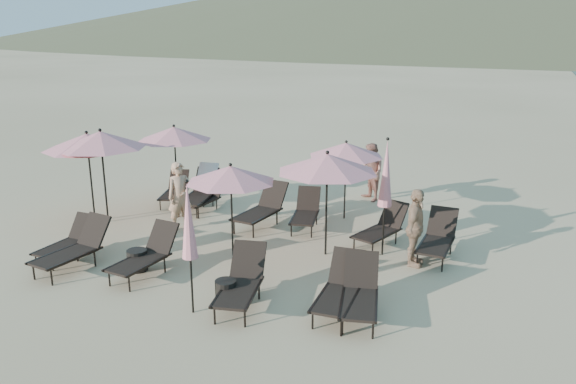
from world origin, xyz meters
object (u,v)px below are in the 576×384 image
at_px(lounger_9, 306,211).
at_px(lounger_10, 382,227).
at_px(lounger_6, 175,190).
at_px(umbrella_closed_1, 386,174).
at_px(beachgoer_c, 415,228).
at_px(umbrella_open_3, 174,134).
at_px(lounger_2, 146,254).
at_px(lounger_5, 360,292).
at_px(side_table_1, 226,293).
at_px(lounger_1, 74,247).
at_px(lounger_0, 68,241).
at_px(umbrella_open_2, 327,163).
at_px(lounger_4, 340,288).
at_px(umbrella_open_1, 231,174).
at_px(beachgoer_b, 371,172).
at_px(umbrella_open_4, 346,150).
at_px(lounger_11, 438,238).
at_px(lounger_12, 205,197).
at_px(lounger_7, 201,189).
at_px(lounger_3, 241,281).
at_px(lounger_8, 262,208).
at_px(umbrella_open_0, 101,140).
at_px(beachgoer_a, 180,196).
at_px(side_table_0, 137,260).
at_px(umbrella_closed_0, 189,222).

height_order(lounger_9, lounger_10, lounger_10).
relative_size(lounger_6, umbrella_closed_1, 0.60).
bearing_deg(beachgoer_c, umbrella_open_3, 76.52).
xyz_separation_m(lounger_2, lounger_5, (4.56, 0.04, -0.00)).
xyz_separation_m(lounger_6, side_table_1, (4.51, -5.06, -0.17)).
xyz_separation_m(lounger_1, umbrella_closed_1, (5.85, 3.31, 1.41)).
distance_m(lounger_0, umbrella_open_2, 6.02).
distance_m(lounger_6, side_table_1, 6.78).
distance_m(lounger_4, lounger_5, 0.37).
relative_size(umbrella_open_1, beachgoer_b, 1.24).
xyz_separation_m(umbrella_open_1, beachgoer_c, (3.86, 1.05, -1.04)).
distance_m(lounger_5, umbrella_open_1, 4.02).
xyz_separation_m(lounger_0, umbrella_open_4, (4.85, 5.04, 1.50)).
distance_m(lounger_11, lounger_12, 6.64).
height_order(lounger_9, umbrella_open_2, umbrella_open_2).
xyz_separation_m(lounger_2, beachgoer_c, (5.02, 2.67, 0.40)).
relative_size(umbrella_open_4, beachgoer_c, 1.26).
bearing_deg(lounger_5, lounger_7, 130.07).
distance_m(lounger_2, lounger_3, 2.48).
bearing_deg(lounger_2, lounger_0, -176.44).
distance_m(lounger_2, lounger_4, 4.19).
distance_m(umbrella_open_4, beachgoer_c, 3.53).
distance_m(lounger_4, lounger_10, 3.55).
distance_m(lounger_5, lounger_8, 5.17).
bearing_deg(lounger_5, lounger_4, 165.92).
bearing_deg(umbrella_open_4, lounger_2, -117.75).
distance_m(umbrella_open_0, umbrella_open_4, 6.34).
relative_size(lounger_11, beachgoer_a, 0.98).
bearing_deg(umbrella_open_2, beachgoer_c, 5.01).
xyz_separation_m(lounger_5, beachgoer_b, (-1.68, 7.01, 0.41)).
distance_m(lounger_2, lounger_11, 6.36).
xyz_separation_m(lounger_4, umbrella_closed_1, (0.07, 2.94, 1.43)).
relative_size(lounger_8, lounger_12, 1.23).
relative_size(lounger_7, side_table_0, 4.31).
height_order(lounger_9, umbrella_closed_0, umbrella_closed_0).
bearing_deg(umbrella_closed_1, beachgoer_c, -22.73).
distance_m(lounger_5, umbrella_open_4, 5.60).
bearing_deg(umbrella_closed_0, umbrella_closed_1, 58.32).
relative_size(side_table_0, beachgoer_c, 0.27).
height_order(lounger_12, umbrella_open_2, umbrella_open_2).
bearing_deg(lounger_10, lounger_6, -169.55).
bearing_deg(lounger_11, lounger_2, -146.44).
bearing_deg(lounger_4, beachgoer_b, 97.43).
bearing_deg(lounger_10, side_table_0, -122.92).
bearing_deg(umbrella_open_0, lounger_0, -69.49).
distance_m(umbrella_open_1, umbrella_open_2, 2.12).
relative_size(lounger_3, umbrella_closed_1, 0.67).
distance_m(lounger_8, umbrella_open_1, 2.52).
xyz_separation_m(umbrella_open_4, side_table_0, (-3.00, -5.01, -1.67)).
bearing_deg(lounger_5, lounger_1, 169.96).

